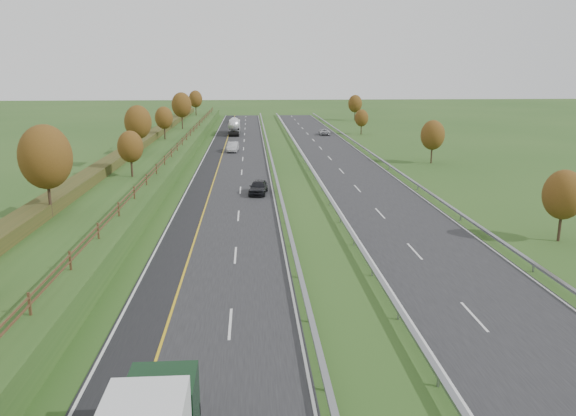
% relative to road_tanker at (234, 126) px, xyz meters
% --- Properties ---
extents(ground, '(400.00, 400.00, 0.00)m').
position_rel_road_tanker_xyz_m(ground, '(9.04, -52.19, -1.86)').
color(ground, '#2A4D1B').
rests_on(ground, ground).
extents(near_carriageway, '(10.50, 200.00, 0.04)m').
position_rel_road_tanker_xyz_m(near_carriageway, '(1.04, -47.19, -1.84)').
color(near_carriageway, black).
rests_on(near_carriageway, ground).
extents(far_carriageway, '(10.50, 200.00, 0.04)m').
position_rel_road_tanker_xyz_m(far_carriageway, '(17.54, -47.19, -1.84)').
color(far_carriageway, black).
rests_on(far_carriageway, ground).
extents(hard_shoulder, '(3.00, 200.00, 0.04)m').
position_rel_road_tanker_xyz_m(hard_shoulder, '(-2.71, -47.19, -1.84)').
color(hard_shoulder, black).
rests_on(hard_shoulder, ground).
extents(lane_markings, '(26.75, 200.00, 0.01)m').
position_rel_road_tanker_xyz_m(lane_markings, '(7.44, -47.31, -1.81)').
color(lane_markings, silver).
rests_on(lane_markings, near_carriageway).
extents(embankment_left, '(12.00, 200.00, 2.00)m').
position_rel_road_tanker_xyz_m(embankment_left, '(-11.96, -47.19, -0.86)').
color(embankment_left, '#2A4D1B').
rests_on(embankment_left, ground).
extents(hedge_left, '(2.20, 180.00, 1.10)m').
position_rel_road_tanker_xyz_m(hedge_left, '(-13.96, -47.19, 0.69)').
color(hedge_left, '#333917').
rests_on(hedge_left, embankment_left).
extents(fence_left, '(0.12, 189.06, 1.20)m').
position_rel_road_tanker_xyz_m(fence_left, '(-7.46, -47.60, 0.87)').
color(fence_left, '#422B19').
rests_on(fence_left, embankment_left).
extents(median_barrier_near, '(0.32, 200.00, 0.71)m').
position_rel_road_tanker_xyz_m(median_barrier_near, '(6.74, -47.19, -1.25)').
color(median_barrier_near, gray).
rests_on(median_barrier_near, ground).
extents(median_barrier_far, '(0.32, 200.00, 0.71)m').
position_rel_road_tanker_xyz_m(median_barrier_far, '(11.84, -47.19, -1.25)').
color(median_barrier_far, gray).
rests_on(median_barrier_far, ground).
extents(outer_barrier_far, '(0.32, 200.00, 0.71)m').
position_rel_road_tanker_xyz_m(outer_barrier_far, '(23.34, -47.19, -1.25)').
color(outer_barrier_far, gray).
rests_on(outer_barrier_far, ground).
extents(trees_left, '(6.64, 164.30, 7.66)m').
position_rel_road_tanker_xyz_m(trees_left, '(-11.61, -50.56, 4.51)').
color(trees_left, '#2D2116').
rests_on(trees_left, embankment_left).
extents(trees_far, '(8.45, 118.60, 7.12)m').
position_rel_road_tanker_xyz_m(trees_far, '(30.83, -17.98, 2.38)').
color(trees_far, '#2D2116').
rests_on(trees_far, ground).
extents(road_tanker, '(2.40, 11.22, 3.46)m').
position_rel_road_tanker_xyz_m(road_tanker, '(0.00, 0.00, 0.00)').
color(road_tanker, silver).
rests_on(road_tanker, near_carriageway).
extents(car_dark_near, '(2.52, 4.92, 1.60)m').
position_rel_road_tanker_xyz_m(car_dark_near, '(4.38, -62.35, -1.02)').
color(car_dark_near, black).
rests_on(car_dark_near, near_carriageway).
extents(car_silver_mid, '(2.07, 5.07, 1.64)m').
position_rel_road_tanker_xyz_m(car_silver_mid, '(0.49, -27.59, -1.00)').
color(car_silver_mid, '#ADAEB2').
rests_on(car_silver_mid, near_carriageway).
extents(car_small_far, '(2.20, 4.97, 1.42)m').
position_rel_road_tanker_xyz_m(car_small_far, '(-0.56, 28.36, -1.11)').
color(car_small_far, '#13213E').
rests_on(car_small_far, near_carriageway).
extents(car_oncoming, '(2.24, 4.66, 1.28)m').
position_rel_road_tanker_xyz_m(car_oncoming, '(19.74, -2.71, -1.18)').
color(car_oncoming, '#B6B7BC').
rests_on(car_oncoming, far_carriageway).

